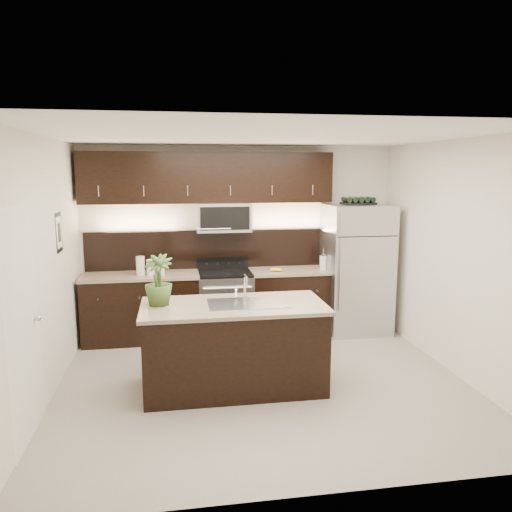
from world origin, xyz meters
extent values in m
plane|color=gray|center=(0.00, 0.00, 0.00)|extent=(4.50, 4.50, 0.00)
cube|color=silver|center=(0.00, 2.00, 1.35)|extent=(4.50, 0.02, 2.70)
cube|color=silver|center=(0.00, -2.00, 1.35)|extent=(4.50, 0.02, 2.70)
cube|color=silver|center=(-2.25, 0.00, 1.35)|extent=(0.02, 4.00, 2.70)
cube|color=silver|center=(2.25, 0.00, 1.35)|extent=(0.02, 4.00, 2.70)
cube|color=white|center=(0.00, 0.00, 2.70)|extent=(4.50, 4.00, 0.02)
cube|color=silver|center=(-2.23, -0.80, 1.01)|extent=(0.04, 0.80, 2.02)
sphere|color=silver|center=(-2.20, -0.48, 1.00)|extent=(0.06, 0.06, 0.06)
cube|color=black|center=(-2.24, 0.75, 1.65)|extent=(0.01, 0.32, 0.46)
cube|color=white|center=(-2.23, 0.75, 1.65)|extent=(0.00, 0.24, 0.36)
cube|color=black|center=(-1.42, 1.69, 0.45)|extent=(1.57, 0.62, 0.90)
cube|color=black|center=(0.71, 1.69, 0.45)|extent=(1.16, 0.62, 0.90)
cube|color=#B2B2B7|center=(-0.25, 1.69, 0.45)|extent=(0.76, 0.62, 0.90)
cube|color=black|center=(-0.25, 1.69, 0.92)|extent=(0.76, 0.60, 0.03)
cube|color=tan|center=(-1.42, 1.69, 0.92)|extent=(1.59, 0.65, 0.04)
cube|color=tan|center=(0.71, 1.69, 0.92)|extent=(1.18, 0.65, 0.04)
cube|color=black|center=(-0.46, 1.99, 1.22)|extent=(3.49, 0.02, 0.56)
cube|color=#B2B2B7|center=(-0.25, 1.80, 1.70)|extent=(0.76, 0.40, 0.40)
cube|color=black|center=(-0.46, 1.83, 2.25)|extent=(3.49, 0.33, 0.70)
cube|color=black|center=(-0.33, -0.06, 0.45)|extent=(1.90, 0.90, 0.90)
cube|color=tan|center=(-0.33, -0.06, 0.92)|extent=(1.96, 0.96, 0.04)
cube|color=silver|center=(-0.18, -0.06, 0.95)|extent=(0.84, 0.50, 0.01)
cylinder|color=silver|center=(-0.18, 0.15, 1.06)|extent=(0.03, 0.03, 0.24)
cylinder|color=silver|center=(-0.18, 0.08, 1.21)|extent=(0.02, 0.14, 0.02)
cylinder|color=silver|center=(-0.18, 0.01, 1.16)|extent=(0.02, 0.02, 0.10)
cube|color=#B2B2B7|center=(1.67, 1.63, 0.94)|extent=(0.90, 0.81, 1.87)
cube|color=black|center=(1.67, 1.63, 1.89)|extent=(0.46, 0.29, 0.03)
cylinder|color=black|center=(1.49, 1.63, 1.94)|extent=(0.08, 0.26, 0.08)
cylinder|color=black|center=(1.58, 1.63, 1.94)|extent=(0.08, 0.26, 0.08)
cylinder|color=black|center=(1.67, 1.63, 1.94)|extent=(0.08, 0.26, 0.08)
cylinder|color=black|center=(1.76, 1.63, 1.94)|extent=(0.08, 0.26, 0.08)
cylinder|color=black|center=(1.84, 1.63, 1.94)|extent=(0.08, 0.26, 0.08)
imported|color=#355120|center=(-1.12, 0.04, 1.21)|extent=(0.37, 0.37, 0.54)
cylinder|color=silver|center=(-1.41, 1.64, 1.07)|extent=(0.12, 0.12, 0.26)
cylinder|color=silver|center=(-1.27, 1.61, 1.05)|extent=(0.11, 0.11, 0.21)
cylinder|color=silver|center=(-1.14, 1.58, 1.03)|extent=(0.10, 0.10, 0.18)
cylinder|color=silver|center=(1.17, 1.64, 1.04)|extent=(0.10, 0.10, 0.20)
cylinder|color=silver|center=(1.17, 1.64, 1.15)|extent=(0.10, 0.10, 0.02)
cylinder|color=silver|center=(1.17, 1.64, 1.20)|extent=(0.01, 0.01, 0.08)
ellipsoid|color=yellow|center=(0.43, 1.61, 0.97)|extent=(0.20, 0.18, 0.05)
camera|label=1|loc=(-0.92, -5.19, 2.34)|focal=35.00mm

